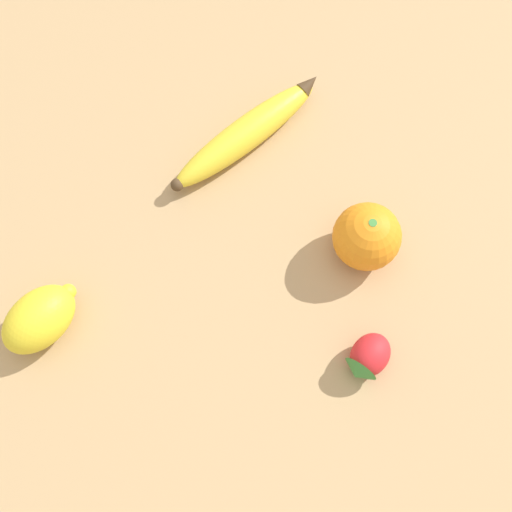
% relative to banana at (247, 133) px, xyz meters
% --- Properties ---
extents(ground_plane, '(3.00, 3.00, 0.00)m').
position_rel_banana_xyz_m(ground_plane, '(-0.12, -0.11, -0.02)').
color(ground_plane, tan).
extents(banana, '(0.21, 0.10, 0.04)m').
position_rel_banana_xyz_m(banana, '(0.00, 0.00, 0.00)').
color(banana, yellow).
rests_on(banana, ground_plane).
extents(orange, '(0.07, 0.07, 0.07)m').
position_rel_banana_xyz_m(orange, '(-0.05, -0.17, 0.02)').
color(orange, orange).
rests_on(orange, ground_plane).
extents(strawberry, '(0.05, 0.04, 0.04)m').
position_rel_banana_xyz_m(strawberry, '(-0.15, -0.23, 0.00)').
color(strawberry, red).
rests_on(strawberry, ground_plane).
extents(lemon, '(0.09, 0.07, 0.05)m').
position_rel_banana_xyz_m(lemon, '(-0.29, 0.06, 0.01)').
color(lemon, yellow).
rests_on(lemon, ground_plane).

